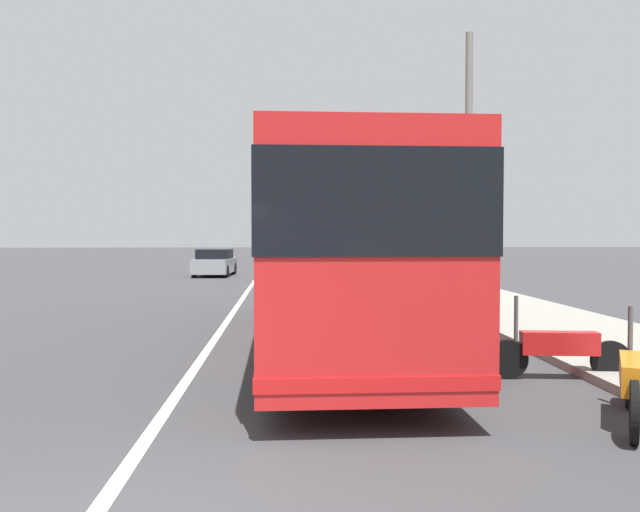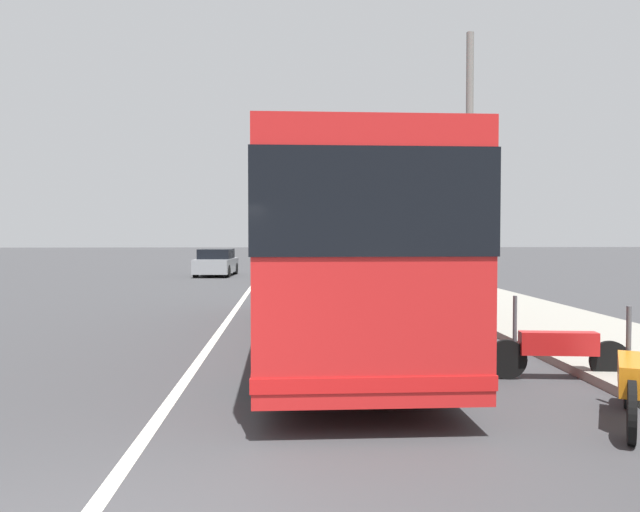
% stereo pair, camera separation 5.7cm
% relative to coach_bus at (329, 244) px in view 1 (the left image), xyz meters
% --- Properties ---
extents(sidewalk_curb, '(110.00, 3.60, 0.14)m').
position_rel_coach_bus_xyz_m(sidewalk_curb, '(1.28, -5.32, -1.90)').
color(sidewalk_curb, gray).
rests_on(sidewalk_curb, ground).
extents(lane_divider_line, '(110.00, 0.16, 0.01)m').
position_rel_coach_bus_xyz_m(lane_divider_line, '(1.28, 2.34, -1.96)').
color(lane_divider_line, silver).
rests_on(lane_divider_line, ground).
extents(coach_bus, '(12.50, 2.73, 3.38)m').
position_rel_coach_bus_xyz_m(coach_bus, '(0.00, 0.00, 0.00)').
color(coach_bus, red).
rests_on(coach_bus, ground).
extents(motorcycle_angled, '(1.94, 1.07, 1.28)m').
position_rel_coach_bus_xyz_m(motorcycle_angled, '(-5.72, -3.03, -1.49)').
color(motorcycle_angled, black).
rests_on(motorcycle_angled, ground).
extents(motorcycle_far_end, '(0.37, 2.07, 1.24)m').
position_rel_coach_bus_xyz_m(motorcycle_far_end, '(-3.56, -3.15, -1.51)').
color(motorcycle_far_end, black).
rests_on(motorcycle_far_end, ground).
extents(car_oncoming, '(4.19, 2.05, 1.42)m').
position_rel_coach_bus_xyz_m(car_oncoming, '(20.80, 4.64, -1.28)').
color(car_oncoming, gray).
rests_on(car_oncoming, ground).
extents(car_behind_bus, '(4.30, 2.11, 1.50)m').
position_rel_coach_bus_xyz_m(car_behind_bus, '(16.50, -0.04, -1.25)').
color(car_behind_bus, gold).
rests_on(car_behind_bus, ground).
extents(car_ahead_same_lane, '(4.05, 1.99, 1.36)m').
position_rel_coach_bus_xyz_m(car_ahead_same_lane, '(35.13, 0.11, -1.32)').
color(car_ahead_same_lane, black).
rests_on(car_ahead_same_lane, ground).
extents(utility_pole, '(0.23, 0.23, 8.31)m').
position_rel_coach_bus_xyz_m(utility_pole, '(6.39, -4.72, 2.19)').
color(utility_pole, slate).
rests_on(utility_pole, ground).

